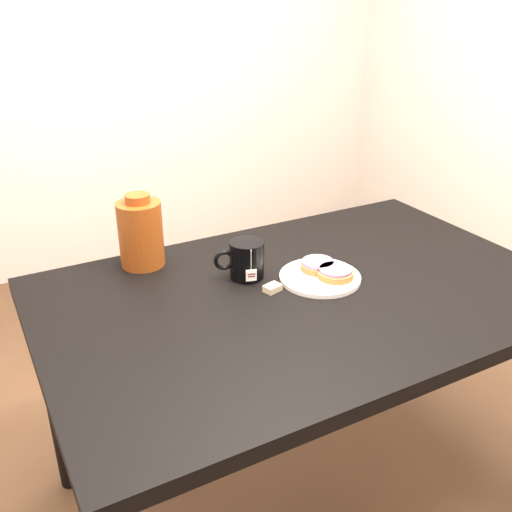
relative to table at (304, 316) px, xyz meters
name	(u,v)px	position (x,y,z in m)	size (l,w,h in m)	color
ground_plane	(297,491)	(0.00, 0.00, -0.67)	(4.00, 4.00, 0.00)	brown
wall_back	(94,18)	(0.00, 2.00, 0.68)	(3.50, 0.02, 2.70)	beige
table	(304,316)	(0.00, 0.00, 0.00)	(1.40, 0.90, 0.75)	black
plate	(320,277)	(0.07, 0.03, 0.09)	(0.23, 0.23, 0.02)	white
bagel_back	(318,265)	(0.08, 0.06, 0.11)	(0.13, 0.13, 0.03)	brown
bagel_front	(335,273)	(0.10, 0.00, 0.11)	(0.14, 0.14, 0.03)	brown
mug	(246,259)	(-0.11, 0.14, 0.14)	(0.15, 0.12, 0.11)	black
teabag_pouch	(272,288)	(-0.08, 0.03, 0.09)	(0.04, 0.03, 0.02)	#C6B793
bagel_package	(141,233)	(-0.33, 0.36, 0.18)	(0.16, 0.16, 0.22)	#62260C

